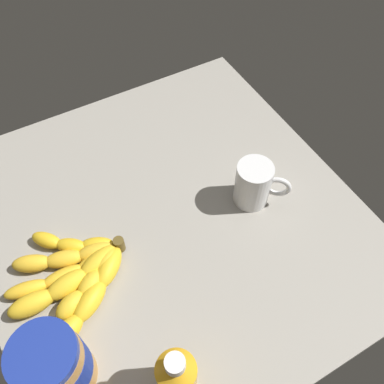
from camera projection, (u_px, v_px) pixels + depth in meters
ground_plane at (171, 220)px, 82.51cm from camera, size 71.60×76.54×3.90cm
banana_bunch at (75, 277)px, 71.46cm from camera, size 22.54×25.13×3.69cm
peanut_butter_jar at (55, 366)px, 57.91cm from camera, size 9.88×9.88×14.00cm
honey_bottle at (177, 376)px, 57.47cm from camera, size 5.84×5.84×14.72cm
coffee_mug at (254, 184)px, 79.32cm from camera, size 9.37×8.85×9.71cm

